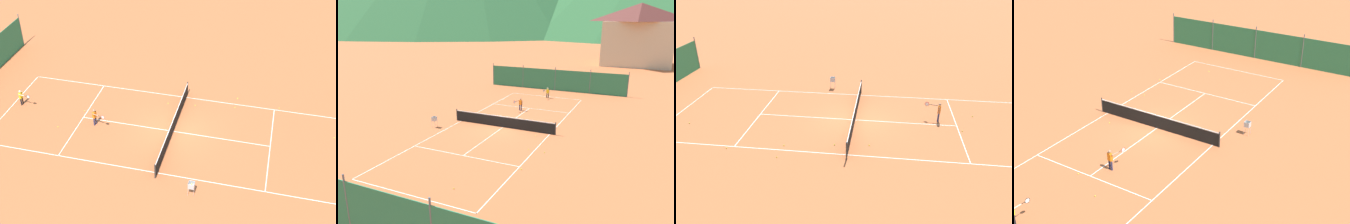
% 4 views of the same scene
% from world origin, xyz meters
% --- Properties ---
extents(ground_plane, '(600.00, 600.00, 0.00)m').
position_xyz_m(ground_plane, '(0.00, 0.00, 0.00)').
color(ground_plane, '#B25B33').
extents(court_line_markings, '(8.25, 23.85, 0.01)m').
position_xyz_m(court_line_markings, '(0.00, 0.00, 0.00)').
color(court_line_markings, white).
rests_on(court_line_markings, ground).
extents(tennis_net, '(9.18, 0.08, 1.06)m').
position_xyz_m(tennis_net, '(0.00, 0.00, 0.50)').
color(tennis_net, '#2D2D2D').
rests_on(tennis_net, ground).
extents(player_far_service, '(0.60, 1.00, 1.26)m').
position_xyz_m(player_far_service, '(-0.56, 5.26, 0.73)').
color(player_far_service, '#23284C').
rests_on(player_far_service, ground).
extents(player_far_baseline, '(0.48, 0.99, 1.20)m').
position_xyz_m(player_far_baseline, '(0.38, 11.20, 0.70)').
color(player_far_baseline, black).
rests_on(player_far_baseline, ground).
extents(tennis_ball_alley_left, '(0.07, 0.07, 0.07)m').
position_xyz_m(tennis_ball_alley_left, '(1.86, -10.40, 0.03)').
color(tennis_ball_alley_left, '#CCE033').
rests_on(tennis_ball_alley_left, ground).
extents(tennis_ball_near_corner, '(0.07, 0.07, 0.07)m').
position_xyz_m(tennis_ball_near_corner, '(-1.44, 7.65, 0.03)').
color(tennis_ball_near_corner, '#CCE033').
rests_on(tennis_ball_near_corner, ground).
extents(tennis_ball_by_net_left, '(0.07, 0.07, 0.07)m').
position_xyz_m(tennis_ball_by_net_left, '(3.22, -0.85, 0.03)').
color(tennis_ball_by_net_left, '#CCE033').
rests_on(tennis_ball_by_net_left, ground).
extents(tennis_ball_alley_right, '(0.07, 0.07, 0.07)m').
position_xyz_m(tennis_ball_alley_right, '(4.85, -3.70, 0.03)').
color(tennis_ball_alley_right, '#CCE033').
rests_on(tennis_ball_alley_right, ground).
extents(tennis_ball_by_net_right, '(0.07, 0.07, 0.07)m').
position_xyz_m(tennis_ball_by_net_right, '(3.66, -3.66, 0.03)').
color(tennis_ball_by_net_right, '#CCE033').
rests_on(tennis_ball_by_net_right, ground).
extents(tennis_ball_service_box, '(0.07, 0.07, 0.07)m').
position_xyz_m(tennis_ball_service_box, '(3.02, 1.10, 0.03)').
color(tennis_ball_service_box, '#CCE033').
rests_on(tennis_ball_service_box, ground).
extents(tennis_ball_far_corner, '(0.07, 0.07, 0.07)m').
position_xyz_m(tennis_ball_far_corner, '(4.35, -6.74, 0.03)').
color(tennis_ball_far_corner, '#CCE033').
rests_on(tennis_ball_far_corner, ground).
extents(tennis_ball_mid_court, '(0.07, 0.07, 0.07)m').
position_xyz_m(tennis_ball_mid_court, '(0.68, 6.60, 0.03)').
color(tennis_ball_mid_court, '#CCE033').
rests_on(tennis_ball_mid_court, ground).
extents(ball_hopper, '(0.36, 0.36, 0.89)m').
position_xyz_m(ball_hopper, '(-5.31, -2.32, 0.65)').
color(ball_hopper, '#B7B7BC').
rests_on(ball_hopper, ground).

